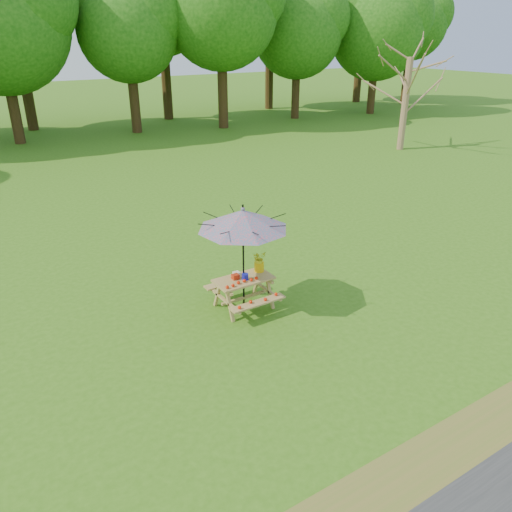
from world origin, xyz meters
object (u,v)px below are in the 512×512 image
flower_bucket (259,261)px  bare_tree (415,15)px  picnic_table (244,293)px  patio_umbrella (243,220)px

flower_bucket → bare_tree: bearing=32.7°
picnic_table → patio_umbrella: 1.62m
picnic_table → flower_bucket: bearing=15.0°
picnic_table → patio_umbrella: (0.00, 0.00, 1.62)m
patio_umbrella → flower_bucket: size_ratio=4.96×
bare_tree → patio_umbrella: (-14.51, -9.16, -4.02)m
bare_tree → picnic_table: 18.07m
bare_tree → patio_umbrella: size_ratio=4.37×
patio_umbrella → flower_bucket: (0.45, 0.12, -1.04)m
picnic_table → flower_bucket: flower_bucket is taller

